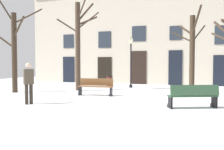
% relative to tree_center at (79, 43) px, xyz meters
% --- Properties ---
extents(ground_plane, '(31.86, 31.86, 0.00)m').
position_rel_tree_center_xyz_m(ground_plane, '(2.49, -2.57, -2.97)').
color(ground_plane, white).
extents(building_facade, '(19.91, 0.60, 8.19)m').
position_rel_tree_center_xyz_m(building_facade, '(2.50, 6.06, 1.16)').
color(building_facade, '#BCB29E').
rests_on(building_facade, ground).
extents(tree_center, '(2.50, 2.02, 5.81)m').
position_rel_tree_center_xyz_m(tree_center, '(0.00, 0.00, 0.00)').
color(tree_center, '#423326').
rests_on(tree_center, ground).
extents(tree_near_facade, '(2.07, 2.03, 5.12)m').
position_rel_tree_center_xyz_m(tree_near_facade, '(6.72, 2.37, -0.42)').
color(tree_near_facade, '#382B1E').
rests_on(tree_near_facade, ground).
extents(tree_left_of_center, '(3.04, 1.30, 5.51)m').
position_rel_tree_center_xyz_m(tree_left_of_center, '(-2.98, -2.25, -0.48)').
color(tree_left_of_center, '#382B1E').
rests_on(tree_left_of_center, ground).
extents(streetlamp, '(0.30, 0.30, 3.49)m').
position_rel_tree_center_xyz_m(streetlamp, '(2.68, 2.70, -0.82)').
color(streetlamp, black).
rests_on(streetlamp, ground).
extents(litter_bin, '(0.46, 0.46, 0.75)m').
position_rel_tree_center_xyz_m(litter_bin, '(0.89, 3.33, -2.59)').
color(litter_bin, '#4C1E19').
rests_on(litter_bin, ground).
extents(bench_near_lamp, '(1.85, 0.57, 0.89)m').
position_rel_tree_center_xyz_m(bench_near_lamp, '(2.01, -2.10, -2.49)').
color(bench_near_lamp, brown).
rests_on(bench_near_lamp, ground).
extents(bench_near_center_tree, '(1.85, 1.11, 0.88)m').
position_rel_tree_center_xyz_m(bench_near_center_tree, '(6.80, -4.37, -2.50)').
color(bench_near_center_tree, '#2D4C33').
rests_on(bench_near_center_tree, ground).
extents(person_crossing_plaza, '(0.41, 0.43, 1.68)m').
position_rel_tree_center_xyz_m(person_crossing_plaza, '(0.46, -5.49, -2.03)').
color(person_crossing_plaza, '#2D271E').
rests_on(person_crossing_plaza, ground).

